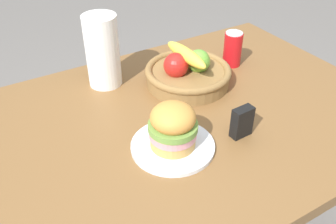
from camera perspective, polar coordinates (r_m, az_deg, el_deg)
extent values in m
cube|color=brown|center=(1.11, 0.04, -2.18)|extent=(1.40, 0.90, 0.04)
cylinder|color=brown|center=(1.88, 10.55, 0.80)|extent=(0.07, 0.07, 0.71)
cylinder|color=white|center=(1.00, 0.73, -5.23)|extent=(0.23, 0.23, 0.01)
cylinder|color=tan|center=(0.99, 0.74, -4.32)|extent=(0.12, 0.12, 0.03)
cylinder|color=pink|center=(0.97, 0.75, -3.14)|extent=(0.13, 0.13, 0.02)
cylinder|color=olive|center=(0.96, 0.76, -2.21)|extent=(0.13, 0.13, 0.02)
ellipsoid|color=gold|center=(0.94, 0.77, -0.83)|extent=(0.12, 0.12, 0.07)
cylinder|color=red|center=(1.38, 9.88, 9.46)|extent=(0.07, 0.07, 0.12)
cylinder|color=silver|center=(1.36, 10.16, 11.84)|extent=(0.06, 0.06, 0.00)
cylinder|color=olive|center=(1.26, 3.06, 5.40)|extent=(0.28, 0.28, 0.05)
torus|color=olive|center=(1.25, 3.10, 6.38)|extent=(0.29, 0.29, 0.02)
sphere|color=#6BAD38|center=(1.25, 4.71, 7.79)|extent=(0.08, 0.08, 0.08)
sphere|color=red|center=(1.22, 1.24, 7.19)|extent=(0.08, 0.08, 0.08)
ellipsoid|color=yellow|center=(1.22, 2.78, 8.79)|extent=(0.06, 0.21, 0.05)
cylinder|color=white|center=(1.24, -10.02, 9.17)|extent=(0.11, 0.11, 0.24)
cube|color=black|center=(1.04, 11.28, -1.53)|extent=(0.06, 0.03, 0.09)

